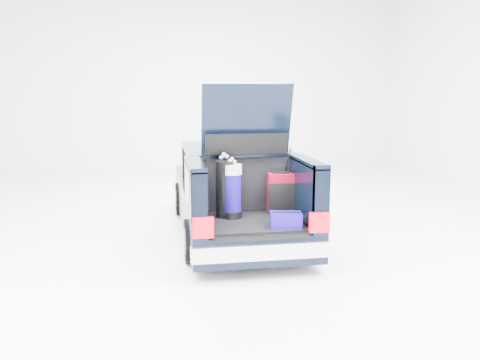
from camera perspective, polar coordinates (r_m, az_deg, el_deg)
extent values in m
plane|color=white|center=(8.58, -0.56, -5.98)|extent=(14.00, 14.00, 0.00)
cube|color=black|center=(9.08, -1.22, -1.82)|extent=(1.75, 3.00, 0.70)
cube|color=black|center=(10.62, -2.47, -0.61)|extent=(1.70, 0.30, 0.50)
cube|color=#BABAC2|center=(10.77, -2.56, -0.84)|extent=(1.72, 0.10, 0.22)
cube|color=black|center=(8.48, -0.74, 1.59)|extent=(1.55, 1.95, 0.54)
cube|color=black|center=(8.44, -0.74, 3.54)|extent=(1.62, 2.05, 0.06)
cube|color=black|center=(7.06, 1.37, -6.58)|extent=(1.75, 1.30, 0.40)
cube|color=black|center=(7.02, 1.35, -4.78)|extent=(1.32, 1.18, 0.05)
cube|color=black|center=(6.80, -5.03, -1.83)|extent=(0.20, 1.30, 0.85)
cube|color=black|center=(7.09, 7.55, -1.39)|extent=(0.20, 1.30, 0.85)
cube|color=black|center=(6.73, -5.08, 1.79)|extent=(0.20, 1.30, 0.06)
cube|color=black|center=(7.02, 7.63, 2.09)|extent=(0.20, 1.30, 0.06)
cube|color=black|center=(7.51, 0.49, -0.70)|extent=(1.36, 0.08, 0.84)
cube|color=#BABAC2|center=(6.42, 2.55, -8.05)|extent=(1.80, 0.12, 0.20)
cube|color=#B00716|center=(6.23, -4.17, -5.35)|extent=(0.26, 0.07, 0.26)
cube|color=#B00716|center=(6.54, 8.90, -4.72)|extent=(0.26, 0.07, 0.26)
cube|color=black|center=(6.40, 2.49, -6.46)|extent=(1.20, 0.06, 0.06)
cube|color=black|center=(7.22, 0.74, 6.79)|extent=(1.28, 0.33, 1.03)
cube|color=black|center=(7.25, 0.68, 7.91)|extent=(0.95, 0.17, 0.54)
cylinder|color=black|center=(9.82, -6.65, -2.10)|extent=(0.20, 0.62, 0.62)
cylinder|color=slate|center=(9.82, -6.65, -2.10)|extent=(0.23, 0.36, 0.36)
cylinder|color=black|center=(10.03, 2.75, -1.78)|extent=(0.20, 0.62, 0.62)
cylinder|color=slate|center=(10.03, 2.75, -1.78)|extent=(0.23, 0.36, 0.36)
cylinder|color=black|center=(7.11, -5.41, -6.84)|extent=(0.20, 0.62, 0.62)
cylinder|color=slate|center=(7.11, -5.41, -6.84)|extent=(0.23, 0.36, 0.36)
cylinder|color=black|center=(7.41, 7.42, -6.19)|extent=(0.20, 0.62, 0.62)
cylinder|color=slate|center=(7.41, 7.42, -6.19)|extent=(0.23, 0.36, 0.36)
cube|color=#660316|center=(7.43, 4.56, -1.47)|extent=(0.39, 0.26, 0.58)
cube|color=black|center=(7.38, 4.59, 0.86)|extent=(0.24, 0.07, 0.03)
cube|color=black|center=(7.34, 4.76, -2.08)|extent=(0.38, 0.05, 0.44)
cylinder|color=black|center=(7.12, -1.75, -1.02)|extent=(0.26, 0.30, 0.82)
cube|color=white|center=(7.22, -1.87, -0.63)|extent=(0.10, 0.02, 0.29)
sphere|color=#99999E|center=(7.06, -2.10, 2.53)|extent=(0.07, 0.07, 0.07)
sphere|color=#99999E|center=(7.02, -1.50, 2.64)|extent=(0.07, 0.07, 0.07)
cylinder|color=black|center=(7.15, -0.84, -3.89)|extent=(0.32, 0.32, 0.10)
cylinder|color=#140572|center=(7.08, -0.85, -1.41)|extent=(0.30, 0.30, 0.54)
cylinder|color=white|center=(7.02, -0.85, 1.20)|extent=(0.32, 0.32, 0.14)
sphere|color=#99999E|center=(7.03, -0.64, 2.03)|extent=(0.06, 0.06, 0.06)
sphere|color=#99999E|center=(7.04, -0.90, 2.36)|extent=(0.06, 0.06, 0.06)
cube|color=#140572|center=(6.69, 5.18, -4.48)|extent=(0.44, 0.33, 0.19)
cylinder|color=black|center=(6.67, 5.20, -3.60)|extent=(0.35, 0.08, 0.02)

